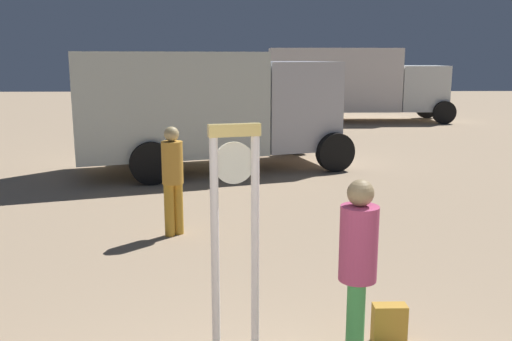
% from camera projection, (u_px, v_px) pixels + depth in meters
% --- Properties ---
extents(standing_clock, '(0.43, 0.18, 2.10)m').
position_uv_depth(standing_clock, '(235.00, 224.00, 4.58)').
color(standing_clock, white).
rests_on(standing_clock, ground_plane).
extents(person_near_clock, '(0.32, 0.32, 1.65)m').
position_uv_depth(person_near_clock, '(358.00, 266.00, 4.58)').
color(person_near_clock, '#3F984A').
rests_on(person_near_clock, ground_plane).
extents(backpack, '(0.31, 0.19, 0.39)m').
position_uv_depth(backpack, '(389.00, 324.00, 5.13)').
color(backpack, gold).
rests_on(backpack, ground_plane).
extents(person_distant, '(0.31, 0.31, 1.63)m').
position_uv_depth(person_distant, '(173.00, 175.00, 8.13)').
color(person_distant, gold).
rests_on(person_distant, ground_plane).
extents(box_truck_near, '(6.64, 4.23, 2.72)m').
position_uv_depth(box_truck_near, '(203.00, 105.00, 12.84)').
color(box_truck_near, silver).
rests_on(box_truck_near, ground_plane).
extents(box_truck_far, '(7.32, 2.41, 2.95)m').
position_uv_depth(box_truck_far, '(351.00, 82.00, 22.61)').
color(box_truck_far, silver).
rests_on(box_truck_far, ground_plane).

